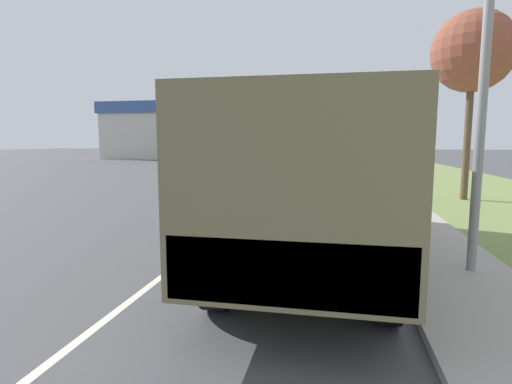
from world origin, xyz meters
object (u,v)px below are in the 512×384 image
Objects in this scene: car_second_ahead at (326,162)px; car_third_ahead at (292,156)px; military_truck at (313,173)px; car_fourth_ahead at (306,152)px; car_farthest_ahead at (310,151)px; car_nearest_ahead at (234,171)px.

car_third_ahead is at bearing 106.17° from car_second_ahead.
military_truck is 50.66m from car_fourth_ahead.
military_truck reaches higher than car_farthest_ahead.
car_second_ahead is at bearing 90.75° from military_truck.
car_nearest_ahead is at bearing -111.23° from car_second_ahead.
car_farthest_ahead reaches higher than car_second_ahead.
car_nearest_ahead is 1.18× the size of car_farthest_ahead.
car_nearest_ahead reaches higher than car_third_ahead.
car_farthest_ahead is (-3.51, 37.45, 0.04)m from car_second_ahead.
car_nearest_ahead is (-4.38, 11.31, -0.79)m from military_truck.
car_nearest_ahead reaches higher than car_farthest_ahead.
car_fourth_ahead is 1.10× the size of car_farthest_ahead.
car_second_ahead is at bearing 68.77° from car_nearest_ahead.
car_second_ahead is 0.92× the size of car_fourth_ahead.
car_nearest_ahead is 11.30m from car_second_ahead.
car_third_ahead is (-4.23, 35.48, -0.87)m from military_truck.
car_third_ahead is 1.04× the size of car_fourth_ahead.
car_fourth_ahead is (-3.55, 28.66, 0.01)m from car_second_ahead.
car_nearest_ahead is 39.20m from car_fourth_ahead.
car_second_ahead is at bearing -82.94° from car_fourth_ahead.
car_fourth_ahead is at bearing 97.06° from car_second_ahead.
car_second_ahead is at bearing -84.64° from car_farthest_ahead.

